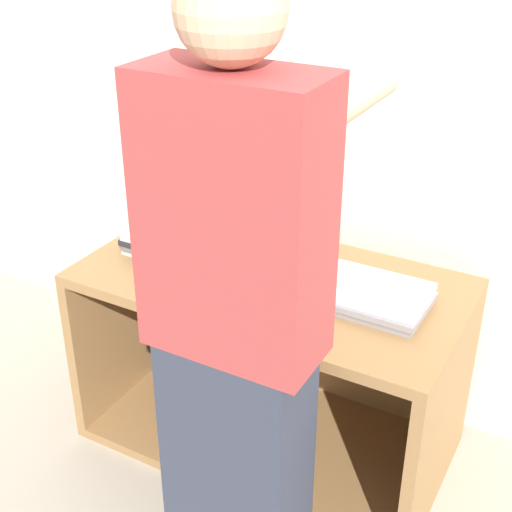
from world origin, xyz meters
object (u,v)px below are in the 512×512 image
Objects in this scene: laptop_stack_left at (179,242)px; person at (237,332)px; laptop_open at (278,257)px; laptop_stack_right at (373,297)px.

person is at bearing -44.94° from laptop_stack_left.
laptop_stack_right is (0.34, -0.04, -0.02)m from laptop_open.
person reaches higher than laptop_open.
laptop_stack_left is 0.68m from laptop_stack_right.
laptop_stack_left is (-0.35, -0.04, -0.01)m from laptop_open.
person is (-0.14, -0.54, 0.15)m from laptop_stack_right.
laptop_stack_right is 0.58m from person.
laptop_stack_right is 0.19× the size of person.
person is at bearing -71.32° from laptop_open.
laptop_open is at bearing 7.00° from laptop_stack_left.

